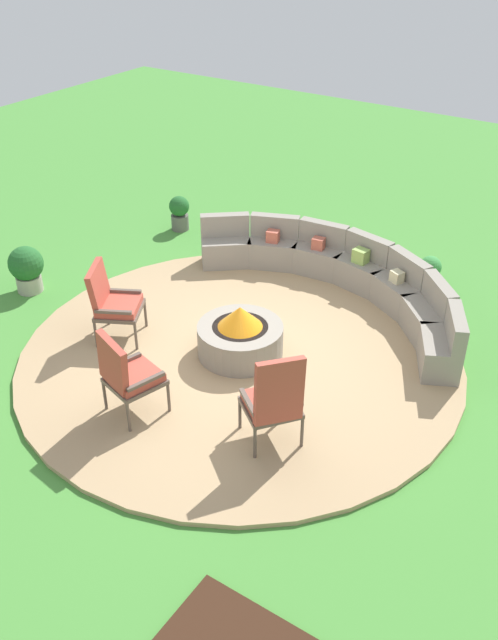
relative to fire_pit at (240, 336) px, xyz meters
The scene contains 10 objects.
ground_plane 0.32m from the fire_pit, ahead, with size 24.00×24.00×0.00m, color #478C38.
patio_circle 0.29m from the fire_pit, ahead, with size 5.61×5.61×0.06m, color tan.
fire_pit is the anchor object (origin of this frame).
curved_stone_bench 2.06m from the fire_pit, 77.88° to the left, with size 4.55×2.05×0.78m.
lounge_chair_front_left 1.72m from the fire_pit, 159.80° to the right, with size 0.78×0.79×1.04m.
lounge_chair_front_right 1.72m from the fire_pit, 102.47° to the right, with size 0.68×0.70×1.10m.
lounge_chair_back_left 1.73m from the fire_pit, 43.95° to the right, with size 0.76×0.78×1.16m.
potted_plant_0 3.28m from the fire_pit, 65.87° to the left, with size 0.33×0.33×0.53m.
potted_plant_1 4.01m from the fire_pit, 139.30° to the left, with size 0.35×0.35×0.61m.
potted_plant_2 3.57m from the fire_pit, behind, with size 0.51×0.51×0.71m.
Camera 1 is at (4.06, -5.93, 5.12)m, focal length 38.66 mm.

